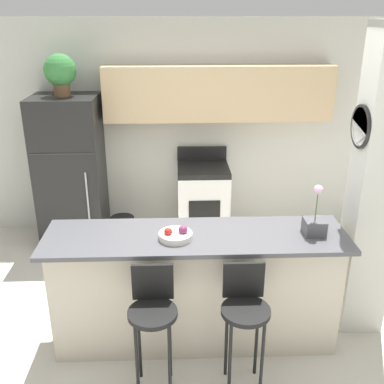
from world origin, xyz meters
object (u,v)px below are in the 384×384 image
Objects in this scene: trash_bin at (123,232)px; orchid_vase at (315,223)px; refrigerator at (71,172)px; bar_stool_left at (153,313)px; fruit_bowl at (176,235)px; bar_stool_right at (245,311)px; stove_range at (203,202)px; potted_plant_on_fridge at (60,72)px.

orchid_vase is at bearing -44.27° from trash_bin.
refrigerator reaches higher than orchid_vase.
orchid_vase is at bearing 21.22° from bar_stool_left.
bar_stool_right is at bearing -42.76° from fruit_bowl.
refrigerator is 2.27m from fruit_bowl.
refrigerator is 6.80× the size of fruit_bowl.
bar_stool_left is at bearing -66.15° from refrigerator.
stove_range is 1.11× the size of bar_stool_right.
potted_plant_on_fridge is 1.92m from trash_bin.
stove_range is at bearing 14.50° from trash_bin.
fruit_bowl is (0.17, 0.44, 0.38)m from bar_stool_left.
bar_stool_right reaches higher than trash_bin.
fruit_bowl is (1.21, -1.91, -0.98)m from potted_plant_on_fridge.
stove_range is 2.40m from bar_stool_right.
trash_bin is (0.58, -0.22, -0.68)m from refrigerator.
potted_plant_on_fridge is at bearing 125.62° from bar_stool_right.
bar_stool_left is 1.40m from orchid_vase.
bar_stool_left is 2.16× the size of potted_plant_on_fridge.
stove_range is (1.54, 0.03, -0.41)m from refrigerator.
potted_plant_on_fridge reaches higher than orchid_vase.
refrigerator reaches higher than bar_stool_right.
orchid_vase is (0.60, 0.48, 0.44)m from bar_stool_right.
refrigerator is 4.29× the size of orchid_vase.
orchid_vase is at bearing 2.08° from fruit_bowl.
fruit_bowl reaches higher than bar_stool_left.
bar_stool_left is (1.04, -2.36, -0.23)m from refrigerator.
fruit_bowl reaches higher than trash_bin.
bar_stool_left reaches higher than trash_bin.
bar_stool_right is 3.20m from potted_plant_on_fridge.
potted_plant_on_fridge reaches higher than stove_range.
stove_range is 4.17× the size of fruit_bowl.
bar_stool_right is 2.16× the size of potted_plant_on_fridge.
refrigerator reaches higher than fruit_bowl.
trash_bin is (0.58, -0.22, -1.81)m from potted_plant_on_fridge.
trash_bin is (-0.62, 1.70, -0.83)m from fruit_bowl.
stove_range is at bearing 78.21° from bar_stool_left.
refrigerator is 1.63× the size of stove_range.
orchid_vase reaches higher than bar_stool_right.
orchid_vase is at bearing -68.65° from stove_range.
bar_stool_left is at bearing 180.00° from bar_stool_right.
potted_plant_on_fridge is (-1.04, 2.36, 1.36)m from bar_stool_left.
bar_stool_left is 3.74× the size of fruit_bowl.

